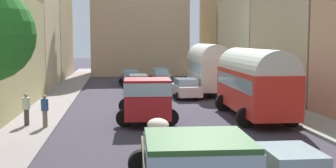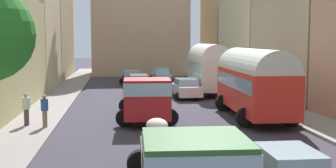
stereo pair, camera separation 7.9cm
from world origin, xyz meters
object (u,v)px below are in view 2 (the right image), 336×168
at_px(car_3, 186,88).
at_px(pedestrian_2, 26,108).
at_px(parked_bus_2, 208,66).
at_px(cargo_truck_1, 147,98).
at_px(parked_bus_1, 254,80).
at_px(car_0, 139,85).
at_px(car_4, 161,75).
at_px(pedestrian_1, 45,110).
at_px(car_1, 131,78).
at_px(cargo_truck_0, 188,168).

bearing_deg(car_3, pedestrian_2, -134.47).
height_order(parked_bus_2, cargo_truck_1, parked_bus_2).
relative_size(parked_bus_1, car_0, 2.08).
distance_m(car_4, pedestrian_2, 24.72).
distance_m(pedestrian_1, pedestrian_2, 1.14).
relative_size(car_1, pedestrian_2, 2.14).
bearing_deg(car_3, parked_bus_1, -74.20).
distance_m(cargo_truck_1, pedestrian_2, 6.12).
relative_size(parked_bus_1, pedestrian_1, 4.74).
bearing_deg(car_4, pedestrian_2, -111.58).
height_order(cargo_truck_0, car_1, cargo_truck_0).
xyz_separation_m(cargo_truck_1, pedestrian_1, (-5.07, -1.44, -0.28)).
xyz_separation_m(parked_bus_2, car_0, (-5.73, -0.66, -1.44)).
height_order(cargo_truck_1, pedestrian_2, cargo_truck_1).
xyz_separation_m(car_1, pedestrian_1, (-4.88, -19.90, 0.24)).
relative_size(car_3, pedestrian_2, 2.19).
height_order(cargo_truck_0, car_3, cargo_truck_0).
height_order(parked_bus_1, pedestrian_1, parked_bus_1).
distance_m(cargo_truck_0, car_1, 30.77).
bearing_deg(car_4, car_0, -104.77).
relative_size(car_1, car_4, 0.88).
distance_m(cargo_truck_1, car_1, 18.47).
height_order(parked_bus_2, car_1, parked_bus_2).
bearing_deg(cargo_truck_0, parked_bus_2, 76.65).
xyz_separation_m(parked_bus_2, pedestrian_1, (-10.95, -13.27, -1.27)).
bearing_deg(car_3, cargo_truck_1, -111.87).
xyz_separation_m(parked_bus_2, cargo_truck_0, (-5.73, -24.13, -1.04)).
bearing_deg(cargo_truck_1, cargo_truck_0, -89.30).
distance_m(car_1, pedestrian_2, 20.19).
height_order(car_0, pedestrian_2, pedestrian_2).
xyz_separation_m(parked_bus_1, parked_bus_2, (-0.15, 11.43, 0.13)).
bearing_deg(parked_bus_1, pedestrian_1, -170.58).
xyz_separation_m(cargo_truck_0, car_0, (-0.00, 23.48, -0.40)).
height_order(cargo_truck_0, cargo_truck_1, cargo_truck_1).
bearing_deg(pedestrian_2, parked_bus_2, 46.76).
relative_size(car_0, pedestrian_1, 2.27).
height_order(parked_bus_1, car_3, parked_bus_1).
bearing_deg(cargo_truck_1, parked_bus_1, 3.85).
bearing_deg(parked_bus_1, car_4, 97.85).
relative_size(car_0, car_3, 1.02).
bearing_deg(car_1, car_0, -87.37).
relative_size(cargo_truck_0, car_4, 1.68).
distance_m(parked_bus_1, cargo_truck_0, 14.03).
distance_m(car_3, pedestrian_1, 13.56).
relative_size(car_4, pedestrian_1, 2.47).
bearing_deg(car_4, cargo_truck_1, -97.81).
bearing_deg(parked_bus_2, car_4, 105.44).
height_order(parked_bus_1, car_1, parked_bus_1).
height_order(parked_bus_1, cargo_truck_0, parked_bus_1).
relative_size(cargo_truck_1, car_0, 1.76).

